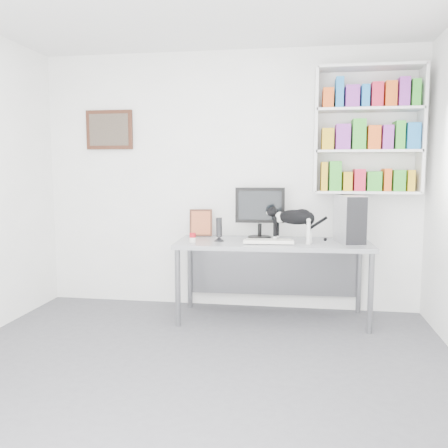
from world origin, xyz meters
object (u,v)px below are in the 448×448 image
object	(u,v)px
monitor	(260,213)
speaker	(219,229)
cat	(294,226)
soup_can	(193,238)
keyboard	(268,241)
pc_tower	(350,219)
desk	(272,281)
bookshelf	(368,131)
leaning_print	(201,222)

from	to	relation	value
monitor	speaker	size ratio (longest dim) A/B	2.19
cat	soup_can	bearing A→B (deg)	-154.91
keyboard	soup_can	world-z (taller)	soup_can
keyboard	pc_tower	xyz separation A→B (m)	(0.76, 0.20, 0.21)
desk	speaker	bearing A→B (deg)	-175.13
bookshelf	leaning_print	xyz separation A→B (m)	(-1.66, -0.03, -0.93)
desk	leaning_print	size ratio (longest dim) A/B	6.38
keyboard	cat	size ratio (longest dim) A/B	0.88
bookshelf	keyboard	size ratio (longest dim) A/B	2.63
leaning_print	cat	bearing A→B (deg)	-26.76
bookshelf	desk	xyz separation A→B (m)	(-0.90, -0.28, -1.46)
pc_tower	soup_can	bearing A→B (deg)	179.12
soup_can	cat	world-z (taller)	cat
keyboard	cat	bearing A→B (deg)	12.43
pc_tower	speaker	world-z (taller)	pc_tower
bookshelf	soup_can	size ratio (longest dim) A/B	13.73
keyboard	leaning_print	world-z (taller)	leaning_print
bookshelf	keyboard	distance (m)	1.46
desk	keyboard	size ratio (longest dim) A/B	3.95
speaker	leaning_print	distance (m)	0.40
speaker	cat	bearing A→B (deg)	-16.39
monitor	cat	xyz separation A→B (m)	(0.34, -0.24, -0.10)
monitor	keyboard	world-z (taller)	monitor
speaker	leaning_print	xyz separation A→B (m)	(-0.25, 0.32, 0.03)
monitor	keyboard	size ratio (longest dim) A/B	1.12
leaning_print	keyboard	bearing A→B (deg)	-36.41
monitor	leaning_print	xyz separation A→B (m)	(-0.62, 0.07, -0.12)
soup_can	cat	size ratio (longest dim) A/B	0.17
cat	speaker	bearing A→B (deg)	-161.11
monitor	pc_tower	size ratio (longest dim) A/B	1.17
keyboard	cat	world-z (taller)	cat
pc_tower	soup_can	xyz separation A→B (m)	(-1.49, -0.25, -0.18)
keyboard	soup_can	xyz separation A→B (m)	(-0.72, -0.05, 0.03)
bookshelf	keyboard	bearing A→B (deg)	-156.45
desk	cat	bearing A→B (deg)	-18.12
soup_can	leaning_print	bearing A→B (deg)	90.83
pc_tower	cat	bearing A→B (deg)	-176.24
leaning_print	bookshelf	bearing A→B (deg)	-8.03
bookshelf	speaker	world-z (taller)	bookshelf
keyboard	leaning_print	size ratio (longest dim) A/B	1.61
bookshelf	desk	size ratio (longest dim) A/B	0.67
bookshelf	monitor	xyz separation A→B (m)	(-1.04, -0.10, -0.81)
pc_tower	leaning_print	xyz separation A→B (m)	(-1.49, 0.18, -0.08)
speaker	leaning_print	bearing A→B (deg)	110.38
pc_tower	soup_can	distance (m)	1.52
pc_tower	soup_can	world-z (taller)	pc_tower
desk	speaker	xyz separation A→B (m)	(-0.52, -0.07, 0.51)
keyboard	cat	xyz separation A→B (m)	(0.24, 0.07, 0.15)
monitor	keyboard	bearing A→B (deg)	-75.71
pc_tower	speaker	bearing A→B (deg)	176.09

